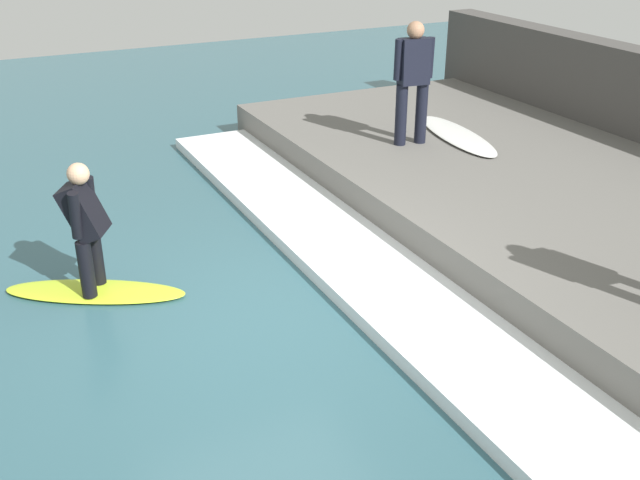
{
  "coord_description": "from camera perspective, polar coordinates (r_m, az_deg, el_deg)",
  "views": [
    {
      "loc": [
        -2.28,
        -5.86,
        3.78
      ],
      "look_at": [
        0.61,
        0.0,
        0.7
      ],
      "focal_mm": 42.0,
      "sensor_mm": 36.0,
      "label": 1
    }
  ],
  "objects": [
    {
      "name": "ground_plane",
      "position": [
        7.34,
        -4.33,
        -5.86
      ],
      "size": [
        28.0,
        28.0,
        0.0
      ],
      "primitive_type": "plane",
      "color": "#335B66"
    },
    {
      "name": "concrete_ledge",
      "position": [
        9.36,
        19.58,
        1.52
      ],
      "size": [
        4.4,
        11.58,
        0.49
      ],
      "primitive_type": "cube",
      "color": "#66635E",
      "rests_on": "ground_plane"
    },
    {
      "name": "wave_foam_crest",
      "position": [
        7.82,
        4.68,
        -3.18
      ],
      "size": [
        1.17,
        11.0,
        0.15
      ],
      "primitive_type": "cube",
      "color": "white",
      "rests_on": "ground_plane"
    },
    {
      "name": "surfboard_riding",
      "position": [
        8.03,
        -16.75,
        -3.78
      ],
      "size": [
        1.88,
        1.37,
        0.06
      ],
      "color": "#BFE02D",
      "rests_on": "ground_plane"
    },
    {
      "name": "surfer_riding",
      "position": [
        7.7,
        -17.46,
        1.34
      ],
      "size": [
        0.53,
        0.55,
        1.36
      ],
      "color": "black",
      "rests_on": "surfboard_riding"
    },
    {
      "name": "surfer_waiting_near",
      "position": [
        10.55,
        7.11,
        12.25
      ],
      "size": [
        0.57,
        0.31,
        1.69
      ],
      "color": "black",
      "rests_on": "concrete_ledge"
    },
    {
      "name": "surfboard_waiting_near",
      "position": [
        11.17,
        10.44,
        7.86
      ],
      "size": [
        0.89,
        2.16,
        0.06
      ],
      "color": "white",
      "rests_on": "concrete_ledge"
    }
  ]
}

